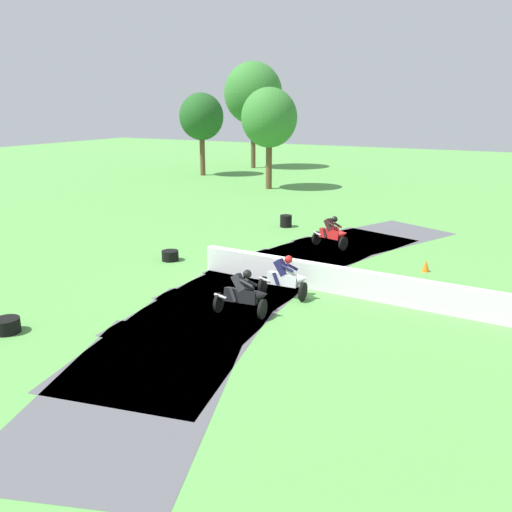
{
  "coord_description": "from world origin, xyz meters",
  "views": [
    {
      "loc": [
        8.54,
        -16.12,
        6.04
      ],
      "look_at": [
        0.01,
        -0.27,
        0.9
      ],
      "focal_mm": 37.69,
      "sensor_mm": 36.0,
      "label": 1
    }
  ],
  "objects_px": {
    "motorcycle_trailing_black": "(244,294)",
    "traffic_cone": "(426,266)",
    "motorcycle_lead_red": "(332,233)",
    "tire_stack_mid_a": "(170,256)",
    "tire_stack_near": "(286,221)",
    "motorcycle_chase_white": "(285,278)",
    "tire_stack_mid_b": "(7,326)"
  },
  "relations": [
    {
      "from": "motorcycle_lead_red",
      "to": "tire_stack_mid_a",
      "type": "relative_size",
      "value": 2.58
    },
    {
      "from": "tire_stack_mid_b",
      "to": "motorcycle_trailing_black",
      "type": "bearing_deg",
      "value": 39.58
    },
    {
      "from": "motorcycle_chase_white",
      "to": "traffic_cone",
      "type": "height_order",
      "value": "motorcycle_chase_white"
    },
    {
      "from": "tire_stack_near",
      "to": "tire_stack_mid_a",
      "type": "height_order",
      "value": "tire_stack_near"
    },
    {
      "from": "motorcycle_trailing_black",
      "to": "tire_stack_mid_a",
      "type": "xyz_separation_m",
      "value": [
        -5.38,
        3.56,
        -0.45
      ]
    },
    {
      "from": "motorcycle_trailing_black",
      "to": "traffic_cone",
      "type": "height_order",
      "value": "motorcycle_trailing_black"
    },
    {
      "from": "motorcycle_trailing_black",
      "to": "tire_stack_mid_a",
      "type": "bearing_deg",
      "value": 146.49
    },
    {
      "from": "tire_stack_near",
      "to": "traffic_cone",
      "type": "height_order",
      "value": "tire_stack_near"
    },
    {
      "from": "tire_stack_mid_b",
      "to": "tire_stack_near",
      "type": "bearing_deg",
      "value": 85.69
    },
    {
      "from": "motorcycle_lead_red",
      "to": "tire_stack_near",
      "type": "xyz_separation_m",
      "value": [
        -3.46,
        2.72,
        -0.36
      ]
    },
    {
      "from": "motorcycle_lead_red",
      "to": "traffic_cone",
      "type": "relative_size",
      "value": 3.89
    },
    {
      "from": "tire_stack_mid_a",
      "to": "tire_stack_near",
      "type": "bearing_deg",
      "value": 79.02
    },
    {
      "from": "motorcycle_lead_red",
      "to": "tire_stack_near",
      "type": "bearing_deg",
      "value": 141.89
    },
    {
      "from": "motorcycle_trailing_black",
      "to": "traffic_cone",
      "type": "distance_m",
      "value": 7.91
    },
    {
      "from": "motorcycle_chase_white",
      "to": "tire_stack_near",
      "type": "distance_m",
      "value": 10.23
    },
    {
      "from": "tire_stack_mid_b",
      "to": "tire_stack_mid_a",
      "type": "bearing_deg",
      "value": 92.4
    },
    {
      "from": "motorcycle_chase_white",
      "to": "motorcycle_trailing_black",
      "type": "height_order",
      "value": "motorcycle_chase_white"
    },
    {
      "from": "motorcycle_trailing_black",
      "to": "motorcycle_lead_red",
      "type": "bearing_deg",
      "value": 92.91
    },
    {
      "from": "motorcycle_lead_red",
      "to": "tire_stack_mid_b",
      "type": "height_order",
      "value": "motorcycle_lead_red"
    },
    {
      "from": "tire_stack_near",
      "to": "tire_stack_mid_a",
      "type": "xyz_separation_m",
      "value": [
        -1.48,
        -7.64,
        -0.1
      ]
    },
    {
      "from": "motorcycle_lead_red",
      "to": "tire_stack_mid_a",
      "type": "bearing_deg",
      "value": -135.13
    },
    {
      "from": "motorcycle_trailing_black",
      "to": "tire_stack_mid_b",
      "type": "relative_size",
      "value": 2.38
    },
    {
      "from": "tire_stack_mid_a",
      "to": "traffic_cone",
      "type": "relative_size",
      "value": 1.51
    },
    {
      "from": "motorcycle_chase_white",
      "to": "tire_stack_mid_a",
      "type": "relative_size",
      "value": 2.53
    },
    {
      "from": "tire_stack_mid_a",
      "to": "traffic_cone",
      "type": "bearing_deg",
      "value": 19.77
    },
    {
      "from": "motorcycle_chase_white",
      "to": "tire_stack_mid_b",
      "type": "bearing_deg",
      "value": -131.96
    },
    {
      "from": "tire_stack_near",
      "to": "tire_stack_mid_b",
      "type": "relative_size",
      "value": 0.85
    },
    {
      "from": "motorcycle_trailing_black",
      "to": "tire_stack_mid_b",
      "type": "bearing_deg",
      "value": -140.42
    },
    {
      "from": "motorcycle_trailing_black",
      "to": "traffic_cone",
      "type": "relative_size",
      "value": 3.81
    },
    {
      "from": "tire_stack_near",
      "to": "motorcycle_lead_red",
      "type": "bearing_deg",
      "value": -38.11
    },
    {
      "from": "motorcycle_chase_white",
      "to": "tire_stack_mid_a",
      "type": "xyz_separation_m",
      "value": [
        -5.82,
        1.62,
        -0.46
      ]
    },
    {
      "from": "motorcycle_chase_white",
      "to": "tire_stack_near",
      "type": "height_order",
      "value": "motorcycle_chase_white"
    }
  ]
}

